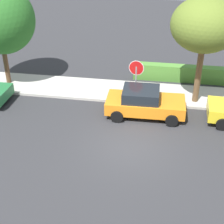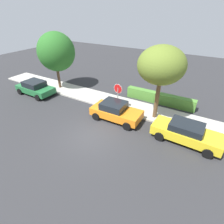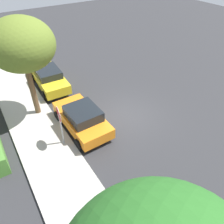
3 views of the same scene
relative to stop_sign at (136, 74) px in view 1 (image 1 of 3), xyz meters
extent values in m
plane|color=#2D2D30|center=(0.22, -4.22, -1.69)|extent=(60.00, 60.00, 0.00)
cube|color=#B2ADA3|center=(0.22, 0.93, -1.62)|extent=(32.00, 2.67, 0.14)
cylinder|color=gray|center=(0.00, 0.00, -0.64)|extent=(0.08, 0.08, 2.11)
cylinder|color=white|center=(0.00, 0.00, 0.34)|extent=(0.82, 0.11, 0.83)
cylinder|color=red|center=(0.00, 0.00, 0.34)|extent=(0.77, 0.11, 0.77)
cube|color=orange|center=(0.67, -1.42, -1.07)|extent=(4.09, 1.92, 0.62)
cube|color=black|center=(0.41, -1.42, -0.48)|extent=(1.89, 1.66, 0.56)
cylinder|color=black|center=(2.03, -0.47, -1.37)|extent=(0.64, 0.23, 0.64)
cylinder|color=black|center=(2.06, -2.31, -1.37)|extent=(0.64, 0.23, 0.64)
cylinder|color=black|center=(-0.73, -0.53, -1.37)|extent=(0.64, 0.23, 0.64)
cylinder|color=black|center=(-0.69, -2.37, -1.37)|extent=(0.64, 0.23, 0.64)
cylinder|color=black|center=(4.58, -0.54, -1.37)|extent=(0.65, 0.24, 0.64)
cylinder|color=black|center=(4.52, -2.25, -1.37)|extent=(0.65, 0.24, 0.64)
cylinder|color=black|center=(-7.58, -0.62, -1.37)|extent=(0.64, 0.23, 0.64)
cylinder|color=brown|center=(3.32, 0.33, 0.06)|extent=(0.32, 0.32, 3.49)
ellipsoid|color=olive|center=(3.30, 0.28, 2.76)|extent=(3.43, 3.43, 2.76)
cylinder|color=#513823|center=(-7.95, 0.90, -0.28)|extent=(0.28, 0.28, 2.81)
ellipsoid|color=#286623|center=(-7.86, 1.06, 2.31)|extent=(3.80, 3.80, 3.93)
cube|color=#4C8433|center=(2.83, 3.13, -1.18)|extent=(6.51, 0.63, 1.02)
camera|label=1|loc=(1.46, -17.06, 7.70)|focal=55.00mm
camera|label=2|loc=(6.50, -12.01, 6.28)|focal=28.00mm
camera|label=3|loc=(-8.20, 2.21, 6.91)|focal=35.00mm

